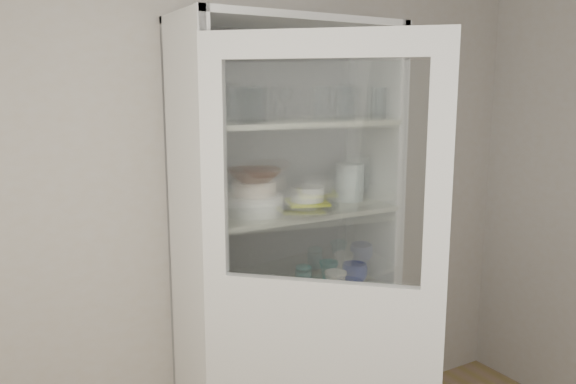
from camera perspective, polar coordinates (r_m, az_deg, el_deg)
wall_back at (r=2.68m, az=-6.13°, el=-0.39°), size 3.60×0.02×2.60m
pantry_cabinet at (r=2.71m, az=-0.67°, el=-8.04°), size 1.00×0.45×2.10m
cupboard_door at (r=2.18m, az=3.25°, el=-14.64°), size 0.69×0.64×2.00m
tumbler_0 at (r=2.26m, az=-5.01°, el=8.80°), size 0.09×0.09×0.15m
tumbler_1 at (r=2.25m, az=-3.96°, el=8.67°), size 0.08×0.08×0.14m
tumbler_2 at (r=2.30m, az=-3.14°, el=8.88°), size 0.10×0.10×0.15m
tumbler_3 at (r=2.47m, az=3.47°, el=8.93°), size 0.09×0.09×0.15m
tumbler_4 at (r=2.51m, az=6.01°, el=8.84°), size 0.09×0.09×0.14m
tumbler_5 at (r=2.55m, az=5.58°, el=9.00°), size 0.09×0.09×0.15m
tumbler_6 at (r=2.65m, az=9.18°, el=8.89°), size 0.08×0.08×0.15m
tumbler_7 at (r=2.36m, az=-7.18°, el=8.67°), size 0.08×0.08×0.14m
tumbler_8 at (r=2.44m, az=-3.46°, el=8.95°), size 0.09×0.09×0.15m
tumbler_9 at (r=2.41m, az=-4.29°, el=8.88°), size 0.09×0.09×0.15m
goblet_0 at (r=2.50m, az=-5.62°, el=9.34°), size 0.08×0.08×0.19m
goblet_1 at (r=2.51m, az=-3.60°, el=9.09°), size 0.07×0.07×0.16m
goblet_2 at (r=2.60m, az=-0.30°, el=9.17°), size 0.07×0.07×0.16m
goblet_3 at (r=2.83m, az=6.04°, el=9.38°), size 0.08×0.08×0.18m
plate_stack_front at (r=2.45m, az=-3.43°, el=-1.24°), size 0.25×0.25×0.08m
plate_stack_back at (r=2.50m, az=-8.80°, el=-0.79°), size 0.23×0.23×0.11m
cream_bowl at (r=2.44m, az=-3.45°, el=0.40°), size 0.21×0.21×0.06m
terracotta_bowl at (r=2.43m, az=-3.46°, el=1.74°), size 0.28×0.28×0.06m
glass_platter at (r=2.59m, az=1.95°, el=-1.38°), size 0.35×0.35×0.02m
yellow_trivet at (r=2.59m, az=1.95°, el=-1.06°), size 0.23×0.23×0.01m
white_ramekin at (r=2.58m, az=1.96°, el=-0.19°), size 0.16×0.16×0.07m
grey_bowl_stack at (r=2.75m, az=6.28°, el=0.99°), size 0.14×0.14×0.18m
mug_blue at (r=2.80m, az=6.77°, el=-8.19°), size 0.16×0.16×0.10m
mug_teal at (r=2.84m, az=4.15°, el=-7.91°), size 0.12×0.12×0.09m
mug_white at (r=2.67m, az=4.85°, el=-9.05°), size 0.13×0.13×0.10m
teal_jar at (r=2.73m, az=1.59°, el=-8.64°), size 0.08×0.08×0.10m
measuring_cups at (r=2.55m, az=-1.18°, el=-10.71°), size 0.09×0.09×0.04m
white_canister at (r=2.51m, az=-8.42°, el=-9.91°), size 0.13×0.13×0.14m
cream_dish at (r=2.73m, az=-4.95°, el=-18.08°), size 0.29×0.29×0.07m
tin_box at (r=2.92m, az=3.83°, el=-16.27°), size 0.20×0.16×0.06m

